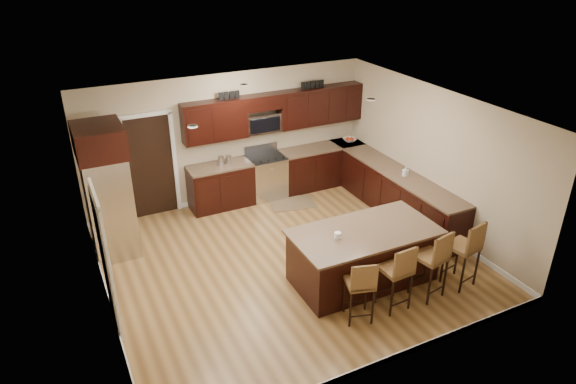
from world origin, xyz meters
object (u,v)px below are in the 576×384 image
range (266,176)px  island (363,257)px  stool_left (361,284)px  refrigerator (107,190)px  stool_right (434,257)px  stool_extra (467,247)px  stool_mid (399,270)px

range → island: size_ratio=0.48×
stool_left → refrigerator: bearing=145.8°
stool_right → refrigerator: size_ratio=0.49×
stool_left → stool_right: bearing=16.6°
range → stool_extra: size_ratio=0.96×
range → refrigerator: size_ratio=0.47×
island → range: bearing=92.9°
range → stool_mid: 4.33m
refrigerator → stool_extra: refrigerator is taller
island → refrigerator: (-3.45, 2.70, 0.78)m
stool_right → refrigerator: 5.48m
stool_mid → refrigerator: (-3.49, 3.54, 0.52)m
island → stool_left: (-0.61, -0.84, 0.21)m
refrigerator → stool_extra: bearing=-36.5°
stool_left → stool_extra: size_ratio=0.89×
stool_left → refrigerator: refrigerator is taller
stool_mid → stool_right: 0.66m
island → stool_left: size_ratio=2.26×
island → stool_extra: (1.35, -0.85, 0.29)m
stool_extra → refrigerator: bearing=132.5°
stool_right → stool_left: bearing=168.6°
range → stool_extra: bearing=-70.9°
stool_right → stool_extra: size_ratio=1.00×
island → stool_mid: size_ratio=2.11×
stool_right → stool_extra: bearing=-11.0°
island → stool_extra: stool_extra is taller
range → stool_left: (-0.46, -4.32, 0.17)m
stool_extra → stool_right: bearing=169.0°
range → stool_extra: 4.58m
stool_left → island: bearing=71.2°
refrigerator → island: bearing=-38.1°
island → stool_right: bearing=-50.0°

